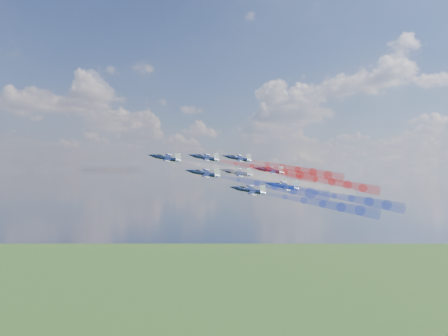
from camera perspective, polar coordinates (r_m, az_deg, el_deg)
jet_lead at (r=178.70m, az=-6.48°, el=1.11°), size 15.59×15.33×7.85m
trail_lead at (r=179.09m, az=1.01°, el=-0.27°), size 31.81×25.56×11.54m
jet_inner_left at (r=168.03m, az=-2.22°, el=-0.61°), size 15.59×15.33×7.85m
trail_inner_left at (r=170.37m, az=5.66°, el=-2.05°), size 31.81×25.56×11.54m
jet_inner_right at (r=189.04m, az=-2.13°, el=1.15°), size 15.59×15.33×7.85m
trail_inner_right at (r=191.10m, az=4.89°, el=-0.15°), size 31.81×25.56×11.54m
jet_outer_left at (r=160.64m, az=2.81°, el=-2.49°), size 15.59×15.33×7.85m
trail_outer_left at (r=165.19m, az=10.90°, el=-3.91°), size 31.81×25.56×11.54m
jet_center_third at (r=178.97m, az=1.49°, el=-0.53°), size 15.59×15.33×7.85m
trail_center_third at (r=182.68m, az=8.80°, el=-1.86°), size 31.81×25.56×11.54m
jet_outer_right at (r=199.22m, az=1.59°, el=1.07°), size 15.59×15.33×7.85m
trail_outer_right at (r=202.71m, az=8.17°, el=-0.16°), size 31.81×25.56×11.54m
jet_rear_left at (r=172.97m, az=6.59°, el=-2.02°), size 15.59×15.33×7.85m
trail_rear_left at (r=178.85m, az=13.98°, el=-3.33°), size 31.81×25.56×11.54m
jet_rear_right at (r=191.48m, az=5.12°, el=-0.29°), size 15.59×15.33×7.85m
trail_rear_right at (r=196.52m, az=11.87°, el=-1.53°), size 31.81×25.56×11.54m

